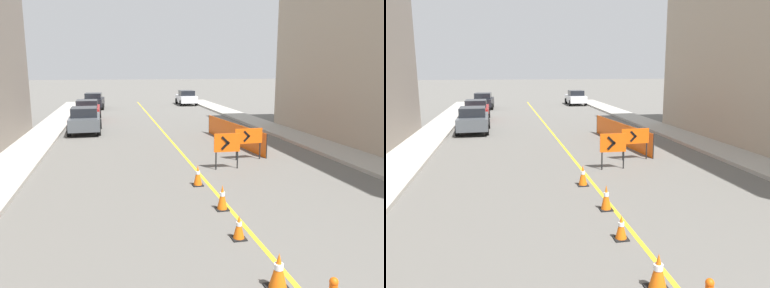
% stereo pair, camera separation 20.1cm
% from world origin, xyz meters
% --- Properties ---
extents(lane_stripe, '(0.12, 47.46, 0.01)m').
position_xyz_m(lane_stripe, '(0.00, 23.73, 0.00)').
color(lane_stripe, gold).
rests_on(lane_stripe, ground_plane).
extents(sidewalk_left, '(1.99, 47.46, 0.16)m').
position_xyz_m(sidewalk_left, '(-7.18, 23.73, 0.08)').
color(sidewalk_left, '#ADA89E').
rests_on(sidewalk_left, ground_plane).
extents(sidewalk_right, '(1.99, 47.46, 0.16)m').
position_xyz_m(sidewalk_right, '(7.18, 23.73, 0.08)').
color(sidewalk_right, '#ADA89E').
rests_on(sidewalk_right, ground_plane).
extents(traffic_cone_third, '(0.42, 0.42, 0.71)m').
position_xyz_m(traffic_cone_third, '(-0.38, 7.50, 0.35)').
color(traffic_cone_third, black).
rests_on(traffic_cone_third, ground_plane).
extents(traffic_cone_fourth, '(0.33, 0.33, 0.58)m').
position_xyz_m(traffic_cone_fourth, '(-0.39, 9.59, 0.29)').
color(traffic_cone_fourth, black).
rests_on(traffic_cone_fourth, ground_plane).
extents(traffic_cone_fifth, '(0.36, 0.36, 0.72)m').
position_xyz_m(traffic_cone_fifth, '(-0.23, 11.46, 0.36)').
color(traffic_cone_fifth, black).
rests_on(traffic_cone_fifth, ground_plane).
extents(traffic_cone_farthest, '(0.36, 0.36, 0.71)m').
position_xyz_m(traffic_cone_farthest, '(-0.39, 13.79, 0.35)').
color(traffic_cone_farthest, black).
rests_on(traffic_cone_farthest, ground_plane).
extents(arrow_barricade_primary, '(1.04, 0.12, 1.43)m').
position_xyz_m(arrow_barricade_primary, '(1.22, 15.63, 1.00)').
color(arrow_barricade_primary, '#EF560C').
rests_on(arrow_barricade_primary, ground_plane).
extents(arrow_barricade_secondary, '(1.27, 0.14, 1.38)m').
position_xyz_m(arrow_barricade_secondary, '(2.61, 16.95, 0.99)').
color(arrow_barricade_secondary, '#EF560C').
rests_on(arrow_barricade_secondary, ground_plane).
extents(safety_mesh_fence, '(0.78, 7.20, 1.11)m').
position_xyz_m(safety_mesh_fence, '(3.11, 20.52, 0.56)').
color(safety_mesh_fence, '#EF560C').
rests_on(safety_mesh_fence, ground_plane).
extents(parked_car_curb_near, '(1.95, 4.34, 1.59)m').
position_xyz_m(parked_car_curb_near, '(-4.79, 25.90, 0.80)').
color(parked_car_curb_near, '#474C51').
rests_on(parked_car_curb_near, ground_plane).
extents(parked_car_curb_mid, '(1.94, 4.32, 1.59)m').
position_xyz_m(parked_car_curb_mid, '(-4.94, 31.62, 0.80)').
color(parked_car_curb_mid, maroon).
rests_on(parked_car_curb_mid, ground_plane).
extents(parked_car_curb_far, '(2.01, 4.38, 1.59)m').
position_xyz_m(parked_car_curb_far, '(-4.81, 40.41, 0.80)').
color(parked_car_curb_far, black).
rests_on(parked_car_curb_far, ground_plane).
extents(parked_car_opposite_side, '(1.94, 4.33, 1.59)m').
position_xyz_m(parked_car_opposite_side, '(5.07, 42.82, 0.80)').
color(parked_car_opposite_side, silver).
rests_on(parked_car_opposite_side, ground_plane).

